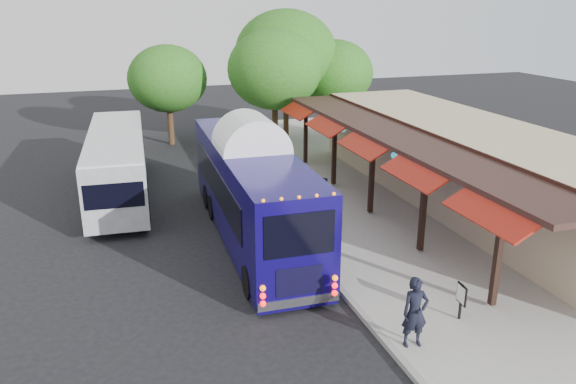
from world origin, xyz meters
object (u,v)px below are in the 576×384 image
object	(u,v)px
city_bus	(117,161)
ped_c	(279,161)
ped_a	(415,312)
ped_d	(299,179)
coach_bus	(252,187)
ped_b	(322,197)
sign_board	(461,296)

from	to	relation	value
city_bus	ped_c	size ratio (longest dim) A/B	7.05
ped_a	ped_d	xyz separation A→B (m)	(1.10, 12.08, -0.18)
city_bus	ped_d	distance (m)	8.37
coach_bus	ped_b	bearing A→B (deg)	17.11
city_bus	ped_d	size ratio (longest dim) A/B	7.20
ped_a	ped_b	world-z (taller)	ped_a
coach_bus	sign_board	xyz separation A→B (m)	(3.93, -7.71, -1.16)
ped_d	sign_board	size ratio (longest dim) A/B	1.46
ped_c	sign_board	size ratio (longest dim) A/B	1.49
ped_b	ped_c	xyz separation A→B (m)	(-0.02, 5.98, -0.05)
ped_c	ped_a	bearing A→B (deg)	86.55
city_bus	ped_c	distance (m)	7.81
coach_bus	sign_board	distance (m)	8.73
ped_d	coach_bus	bearing A→B (deg)	38.52
ped_c	sign_board	world-z (taller)	ped_c
city_bus	sign_board	xyz separation A→B (m)	(8.55, -14.39, -0.77)
ped_a	ped_b	distance (m)	9.36
ped_c	ped_d	size ratio (longest dim) A/B	1.02
city_bus	ped_c	xyz separation A→B (m)	(7.78, 0.18, -0.70)
ped_b	ped_c	world-z (taller)	ped_b
city_bus	ped_b	world-z (taller)	city_bus
city_bus	ped_a	distance (m)	16.51
ped_a	ped_d	bearing A→B (deg)	91.48
coach_bus	city_bus	xyz separation A→B (m)	(-4.62, 6.68, -0.39)
ped_a	ped_d	size ratio (longest dim) A/B	1.23
ped_a	ped_b	bearing A→B (deg)	89.77
ped_b	sign_board	xyz separation A→B (m)	(0.75, -8.59, -0.12)
coach_bus	city_bus	size ratio (longest dim) A/B	1.06
ped_c	ped_d	xyz separation A→B (m)	(-0.00, -3.19, -0.02)
coach_bus	sign_board	bearing A→B (deg)	-61.32
ped_a	coach_bus	bearing A→B (deg)	110.40
ped_a	ped_c	xyz separation A→B (m)	(1.11, 15.27, -0.16)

